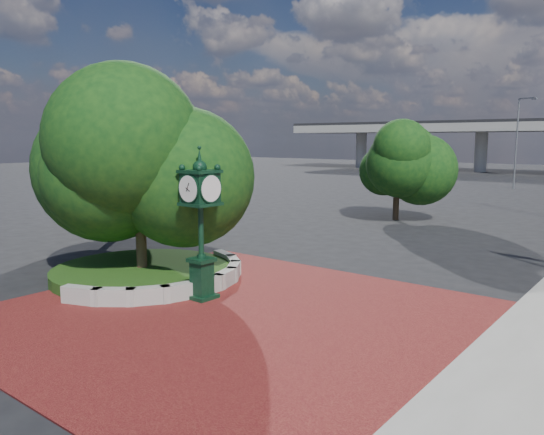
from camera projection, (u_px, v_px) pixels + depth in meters
The scene contains 9 objects.
ground at pixel (252, 305), 15.37m from camera, with size 200.00×200.00×0.00m, color black.
plaza at pixel (228, 314), 14.59m from camera, with size 12.00×12.00×0.04m, color maroon.
planter_wall at pixel (188, 281), 16.99m from camera, with size 2.96×6.77×0.54m.
grass_bed at pixel (142, 272), 18.41m from camera, with size 6.10×6.10×0.40m, color #1D3F12.
tree_planter at pixel (139, 171), 17.90m from camera, with size 5.20×5.20×6.33m.
tree_northwest at pixel (119, 153), 26.62m from camera, with size 5.60×5.60×6.93m.
tree_street at pixel (397, 166), 31.33m from camera, with size 4.40×4.40×5.45m.
post_clock at pixel (201, 218), 15.60m from camera, with size 0.97×0.97×4.52m.
street_lamp_far at pixel (519, 136), 50.84m from camera, with size 1.83×0.94×8.68m.
Camera 1 is at (9.65, -11.28, 4.77)m, focal length 35.00 mm.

